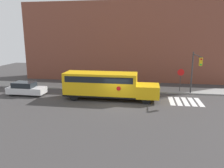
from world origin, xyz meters
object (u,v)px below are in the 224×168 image
at_px(parked_car, 26,89).
at_px(stop_sign, 181,77).
at_px(school_bus, 106,84).
at_px(traffic_light, 195,68).

xyz_separation_m(parked_car, stop_sign, (17.81, 3.91, 1.21)).
distance_m(school_bus, traffic_light, 9.93).
xyz_separation_m(school_bus, stop_sign, (8.35, 4.12, 0.31)).
bearing_deg(school_bus, parked_car, 178.74).
relative_size(school_bus, traffic_light, 2.03).
height_order(school_bus, traffic_light, traffic_light).
relative_size(school_bus, stop_sign, 3.48).
distance_m(stop_sign, traffic_light, 2.59).
height_order(stop_sign, traffic_light, traffic_light).
bearing_deg(parked_car, school_bus, -1.26).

